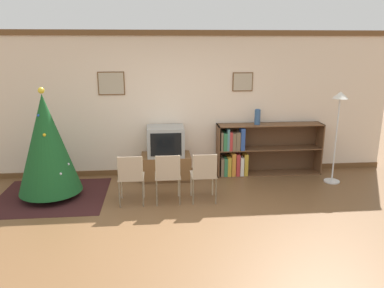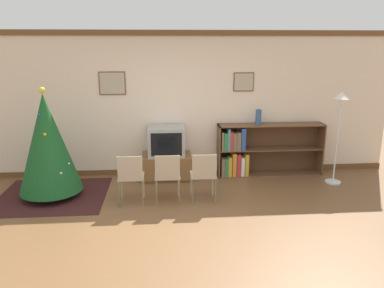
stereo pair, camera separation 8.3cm
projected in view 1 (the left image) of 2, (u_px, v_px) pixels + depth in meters
ground_plane at (186, 235)px, 4.97m from camera, size 24.00×24.00×0.00m
wall_back at (175, 104)px, 7.05m from camera, size 8.29×0.11×2.70m
area_rug at (52, 196)px, 6.22m from camera, size 1.77×1.61×0.01m
christmas_tree at (47, 144)px, 5.98m from camera, size 1.00×1.00×1.81m
tv_console at (166, 167)px, 6.99m from camera, size 0.91×0.55×0.47m
television at (166, 141)px, 6.86m from camera, size 0.67×0.54×0.54m
folding_chair_left at (131, 176)px, 5.79m from camera, size 0.40×0.40×0.82m
folding_chair_center at (168, 175)px, 5.84m from camera, size 0.40×0.40×0.82m
folding_chair_right at (204, 174)px, 5.90m from camera, size 0.40×0.40×0.82m
bookshelf at (250, 151)px, 7.18m from camera, size 2.02×0.36×0.99m
vase at (257, 117)px, 7.02m from camera, size 0.11×0.11×0.29m
standing_lamp at (339, 114)px, 6.56m from camera, size 0.28×0.28×1.66m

